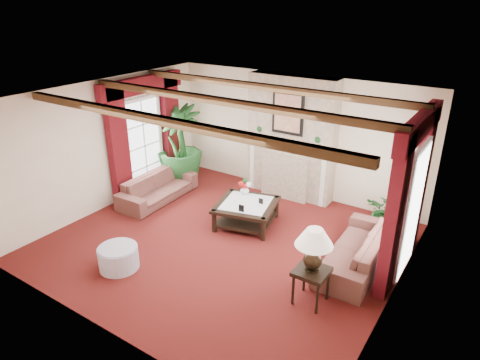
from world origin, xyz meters
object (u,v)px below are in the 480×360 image
Objects in this scene: sofa_left at (158,184)px; sofa_right at (358,243)px; ottoman at (118,258)px; side_table at (311,286)px; coffee_table at (246,214)px.

sofa_right reaches higher than sofa_left.
sofa_left is 2.64m from ottoman.
ottoman is at bearing -162.40° from side_table.
side_table is at bearing 17.60° from ottoman.
sofa_left is 3.49× the size of side_table.
sofa_left reaches higher than side_table.
sofa_right reaches higher than side_table.
sofa_right is at bearing -18.22° from coffee_table.
sofa_right reaches higher than coffee_table.
coffee_table is at bearing -95.93° from sofa_right.
sofa_left is 0.92× the size of sofa_right.
sofa_right is at bearing -92.27° from sofa_left.
sofa_left is at bearing -92.23° from sofa_right.
sofa_right is at bearing 79.62° from side_table.
sofa_left is at bearing 162.79° from side_table.
ottoman is at bearing -152.90° from sofa_left.
coffee_table is 2.54m from side_table.
ottoman is (-0.97, -2.44, -0.04)m from coffee_table.
sofa_right is 2.32m from coffee_table.
side_table reaches higher than coffee_table.
ottoman is (-3.04, -0.96, -0.09)m from side_table.
coffee_table is at bearing -88.48° from sofa_left.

